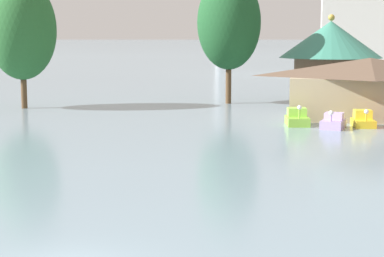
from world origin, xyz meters
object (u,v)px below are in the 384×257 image
object	(u,v)px
pedal_boat_lime	(297,118)
pedal_boat_lavender	(333,122)
pedal_boat_yellow	(363,120)
shoreline_tree_tall_left	(22,29)
boathouse	(369,87)
shoreline_tree_mid	(229,23)
green_roof_pavilion	(330,54)

from	to	relation	value
pedal_boat_lime	pedal_boat_lavender	bearing A→B (deg)	55.53
pedal_boat_lavender	pedal_boat_yellow	size ratio (longest dim) A/B	1.06
pedal_boat_lime	pedal_boat_yellow	size ratio (longest dim) A/B	1.14
pedal_boat_yellow	pedal_boat_lime	bearing A→B (deg)	-97.23
pedal_boat_yellow	shoreline_tree_tall_left	world-z (taller)	shoreline_tree_tall_left
pedal_boat_yellow	boathouse	world-z (taller)	boathouse
pedal_boat_yellow	shoreline_tree_tall_left	size ratio (longest dim) A/B	0.21
pedal_boat_lime	pedal_boat_lavender	world-z (taller)	pedal_boat_lime
pedal_boat_lime	pedal_boat_yellow	distance (m)	5.02
boathouse	pedal_boat_yellow	bearing A→B (deg)	-99.11
pedal_boat_yellow	boathouse	xyz separation A→B (m)	(0.78, 4.87, 2.18)
pedal_boat_yellow	shoreline_tree_mid	size ratio (longest dim) A/B	0.20
shoreline_tree_mid	pedal_boat_lime	bearing A→B (deg)	-64.20
pedal_boat_lime	boathouse	xyz separation A→B (m)	(5.80, 4.90, 2.16)
boathouse	shoreline_tree_tall_left	bearing A→B (deg)	175.87
pedal_boat_lime	shoreline_tree_mid	bearing A→B (deg)	-163.27
pedal_boat_lime	green_roof_pavilion	bearing A→B (deg)	162.55
pedal_boat_yellow	shoreline_tree_mid	xyz separation A→B (m)	(-12.42, 15.27, 7.74)
pedal_boat_yellow	shoreline_tree_mid	distance (m)	21.15
pedal_boat_yellow	boathouse	bearing A→B (deg)	163.23
green_roof_pavilion	shoreline_tree_tall_left	bearing A→B (deg)	-156.94
pedal_boat_lime	pedal_boat_lavender	size ratio (longest dim) A/B	1.08
pedal_boat_lavender	green_roof_pavilion	distance (m)	21.37
pedal_boat_lavender	green_roof_pavilion	world-z (taller)	green_roof_pavilion
pedal_boat_lavender	shoreline_tree_mid	xyz separation A→B (m)	(-10.14, 16.61, 7.77)
pedal_boat_lime	boathouse	bearing A→B (deg)	121.16
pedal_boat_lavender	pedal_boat_yellow	world-z (taller)	pedal_boat_lavender
pedal_boat_lime	pedal_boat_yellow	xyz separation A→B (m)	(5.02, 0.04, -0.02)
boathouse	green_roof_pavilion	bearing A→B (deg)	101.23
shoreline_tree_mid	pedal_boat_yellow	bearing A→B (deg)	-50.88
green_roof_pavilion	shoreline_tree_mid	bearing A→B (deg)	-157.46
boathouse	shoreline_tree_mid	xyz separation A→B (m)	(-13.20, 10.41, 5.56)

